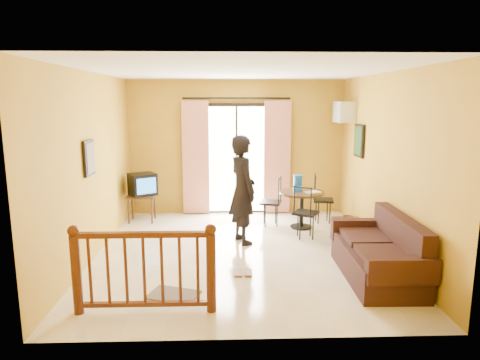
{
  "coord_description": "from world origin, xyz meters",
  "views": [
    {
      "loc": [
        -0.23,
        -6.44,
        2.37
      ],
      "look_at": [
        -0.0,
        0.2,
        1.13
      ],
      "focal_mm": 32.0,
      "sensor_mm": 36.0,
      "label": 1
    }
  ],
  "objects_px": {
    "coffee_table": "(351,230)",
    "sofa": "(381,255)",
    "dining_table": "(302,199)",
    "standing_person": "(243,190)",
    "television": "(142,184)"
  },
  "relations": [
    {
      "from": "coffee_table",
      "to": "sofa",
      "type": "bearing_deg",
      "value": -89.75
    },
    {
      "from": "dining_table",
      "to": "standing_person",
      "type": "relative_size",
      "value": 0.46
    },
    {
      "from": "sofa",
      "to": "dining_table",
      "type": "bearing_deg",
      "value": 106.62
    },
    {
      "from": "dining_table",
      "to": "coffee_table",
      "type": "distance_m",
      "value": 1.25
    },
    {
      "from": "television",
      "to": "coffee_table",
      "type": "relative_size",
      "value": 0.74
    },
    {
      "from": "television",
      "to": "dining_table",
      "type": "bearing_deg",
      "value": -41.05
    },
    {
      "from": "standing_person",
      "to": "sofa",
      "type": "bearing_deg",
      "value": -152.76
    },
    {
      "from": "television",
      "to": "standing_person",
      "type": "distance_m",
      "value": 2.34
    },
    {
      "from": "dining_table",
      "to": "coffee_table",
      "type": "relative_size",
      "value": 0.98
    },
    {
      "from": "coffee_table",
      "to": "standing_person",
      "type": "relative_size",
      "value": 0.47
    },
    {
      "from": "coffee_table",
      "to": "television",
      "type": "bearing_deg",
      "value": 157.28
    },
    {
      "from": "dining_table",
      "to": "sofa",
      "type": "relative_size",
      "value": 0.46
    },
    {
      "from": "dining_table",
      "to": "standing_person",
      "type": "bearing_deg",
      "value": -145.15
    },
    {
      "from": "coffee_table",
      "to": "sofa",
      "type": "distance_m",
      "value": 1.35
    },
    {
      "from": "coffee_table",
      "to": "sofa",
      "type": "height_order",
      "value": "sofa"
    }
  ]
}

